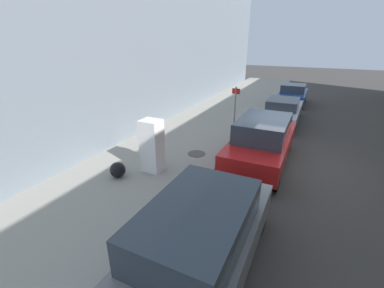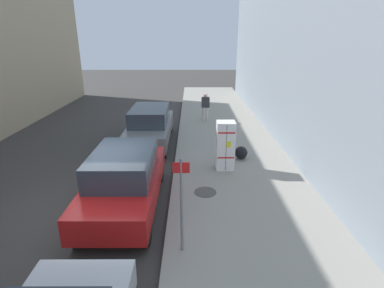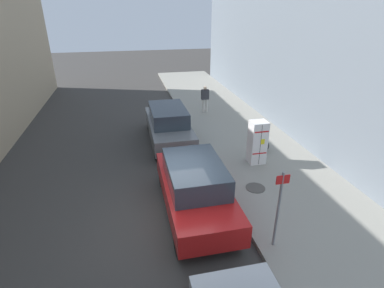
{
  "view_description": "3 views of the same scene",
  "coord_description": "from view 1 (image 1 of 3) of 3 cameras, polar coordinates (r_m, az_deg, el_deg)",
  "views": [
    {
      "loc": [
        0.78,
        -9.41,
        4.38
      ],
      "look_at": [
        -2.75,
        -2.12,
        1.08
      ],
      "focal_mm": 24.0,
      "sensor_mm": 36.0,
      "label": 1
    },
    {
      "loc": [
        -2.67,
        7.52,
        4.81
      ],
      "look_at": [
        -2.7,
        -1.96,
        1.41
      ],
      "focal_mm": 28.0,
      "sensor_mm": 36.0,
      "label": 2
    },
    {
      "loc": [
        1.08,
        7.48,
        6.11
      ],
      "look_at": [
        -1.46,
        -4.02,
        0.66
      ],
      "focal_mm": 28.0,
      "sensor_mm": 36.0,
      "label": 3
    }
  ],
  "objects": [
    {
      "name": "ground_plane",
      "position": [
        10.41,
        19.12,
        -4.03
      ],
      "size": [
        80.0,
        80.0,
        0.0
      ],
      "primitive_type": "plane",
      "color": "#383533"
    },
    {
      "name": "sidewalk_slab",
      "position": [
        11.55,
        -2.61,
        0.27
      ],
      "size": [
        4.67,
        44.0,
        0.15
      ],
      "primitive_type": "cube",
      "color": "gray",
      "rests_on": "ground"
    },
    {
      "name": "building_facade_near",
      "position": [
        12.67,
        -17.81,
        26.32
      ],
      "size": [
        1.88,
        39.6,
        11.0
      ],
      "primitive_type": "cube",
      "color": "slate",
      "rests_on": "ground"
    },
    {
      "name": "discarded_refrigerator",
      "position": [
        8.77,
        -8.87,
        -0.39
      ],
      "size": [
        0.66,
        0.6,
        1.81
      ],
      "color": "white",
      "rests_on": "sidewalk_slab"
    },
    {
      "name": "manhole_cover",
      "position": [
        10.25,
        1.02,
        -2.18
      ],
      "size": [
        0.7,
        0.7,
        0.02
      ],
      "primitive_type": "cylinder",
      "color": "#47443F",
      "rests_on": "sidewalk_slab"
    },
    {
      "name": "street_sign_post",
      "position": [
        12.03,
        9.5,
        7.74
      ],
      "size": [
        0.36,
        0.07,
        2.29
      ],
      "color": "slate",
      "rests_on": "sidewalk_slab"
    },
    {
      "name": "trash_bag",
      "position": [
        8.83,
        -16.2,
        -5.52
      ],
      "size": [
        0.52,
        0.52,
        0.52
      ],
      "primitive_type": "sphere",
      "color": "black",
      "rests_on": "sidewalk_slab"
    },
    {
      "name": "parked_suv_gray",
      "position": [
        5.08,
        1.24,
        -21.22
      ],
      "size": [
        1.86,
        4.89,
        1.73
      ],
      "color": "slate",
      "rests_on": "ground"
    },
    {
      "name": "parked_suv_red",
      "position": [
        9.84,
        15.29,
        0.76
      ],
      "size": [
        1.91,
        4.66,
        1.77
      ],
      "color": "red",
      "rests_on": "ground"
    },
    {
      "name": "parked_sedan_silver",
      "position": [
        15.23,
        19.5,
        7.03
      ],
      "size": [
        1.78,
        4.73,
        1.4
      ],
      "color": "silver",
      "rests_on": "ground"
    },
    {
      "name": "parked_hatchback_blue",
      "position": [
        20.27,
        21.47,
        10.31
      ],
      "size": [
        1.8,
        3.93,
        1.44
      ],
      "color": "#23479E",
      "rests_on": "ground"
    }
  ]
}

